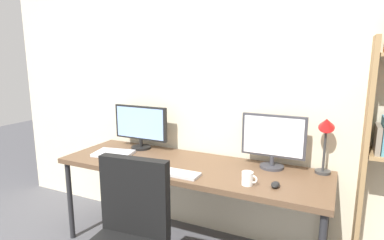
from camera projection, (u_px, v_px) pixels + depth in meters
The scene contains 9 objects.
wall_back at pixel (210, 89), 2.76m from camera, with size 4.52×0.10×2.60m.
desk at pixel (189, 171), 2.51m from camera, with size 2.12×0.68×0.74m.
monitor_left at pixel (141, 125), 2.90m from camera, with size 0.54×0.18×0.40m.
monitor_right at pixel (273, 139), 2.38m from camera, with size 0.48×0.18×0.41m.
desk_lamp at pixel (326, 134), 2.24m from camera, with size 0.11×0.16×0.45m.
keyboard_main at pixel (175, 173), 2.29m from camera, with size 0.36×0.13×0.02m, color silver.
computer_mouse at pixel (275, 185), 2.07m from camera, with size 0.06×0.10×0.03m, color black.
laptop_closed at pixel (113, 153), 2.75m from camera, with size 0.32×0.22×0.02m, color silver.
coffee_mug at pixel (248, 178), 2.09m from camera, with size 0.11×0.08×0.09m.
Camera 1 is at (1.05, -1.53, 1.58)m, focal length 29.68 mm.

